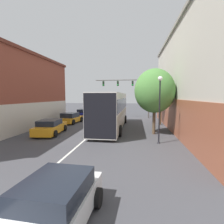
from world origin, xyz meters
The scene contains 11 objects.
lane_center_line centered at (0.00, 15.15, 0.00)m, with size 0.14×42.29×0.01m.
building_right_storefront centered at (11.94, 16.48, 5.09)m, with size 9.31×22.86×9.94m.
bus centered at (1.38, 16.91, 2.11)m, with size 2.87×11.86×3.78m.
hatchback_foreground centered at (1.89, 2.51, 0.63)m, with size 2.16×3.92×1.32m.
parked_car_left_near centered at (-4.33, 19.87, 0.64)m, with size 2.37×4.28×1.34m.
parked_car_left_mid centered at (-3.75, 13.39, 0.65)m, with size 2.34×4.44×1.34m.
parked_car_left_far centered at (-4.36, 25.87, 0.66)m, with size 2.47×4.82×1.38m.
traffic_signal_gantry centered at (3.10, 26.28, 4.70)m, with size 8.54×0.36×6.28m.
street_lamp centered at (5.70, 11.48, 2.91)m, with size 0.33×0.33×4.91m.
street_tree_near centered at (5.66, 14.67, 3.94)m, with size 3.61×3.25×5.94m.
street_tree_far centered at (6.97, 20.14, 3.75)m, with size 2.91×2.62×5.36m.
Camera 1 is at (4.00, -1.50, 3.50)m, focal length 28.00 mm.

